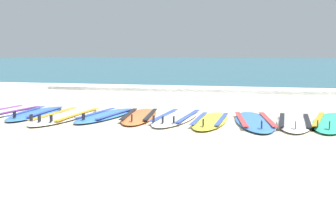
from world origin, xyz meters
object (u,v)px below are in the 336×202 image
surfboard_5 (176,117)px  surfboard_9 (333,122)px  surfboard_0 (5,112)px  surfboard_2 (66,116)px  surfboard_1 (36,113)px  surfboard_8 (294,122)px  surfboard_3 (106,115)px  surfboard_4 (140,116)px  surfboard_7 (254,121)px  surfboard_6 (210,121)px

surfboard_5 → surfboard_9: (2.65, 0.12, -0.00)m
surfboard_0 → surfboard_2: (1.35, -0.14, 0.00)m
surfboard_1 → surfboard_9: same height
surfboard_8 → surfboard_3: bearing=-179.9°
surfboard_1 → surfboard_5: (2.71, 0.14, 0.00)m
surfboard_0 → surfboard_4: size_ratio=1.02×
surfboard_2 → surfboard_3: size_ratio=1.18×
surfboard_3 → surfboard_0: bearing=-176.9°
surfboard_2 → surfboard_7: size_ratio=1.04×
surfboard_8 → surfboard_9: same height
surfboard_4 → surfboard_2: bearing=-167.2°
surfboard_5 → surfboard_7: bearing=-4.8°
surfboard_0 → surfboard_8: bearing=1.2°
surfboard_0 → surfboard_7: same height
surfboard_2 → surfboard_3: same height
surfboard_4 → surfboard_5: 0.69m
surfboard_0 → surfboard_8: same height
surfboard_0 → surfboard_2: size_ratio=0.90×
surfboard_2 → surfboard_3: (0.68, 0.24, -0.00)m
surfboard_0 → surfboard_6: bearing=-1.1°
surfboard_1 → surfboard_8: 4.75m
surfboard_2 → surfboard_8: bearing=3.6°
surfboard_7 → surfboard_9: same height
surfboard_0 → surfboard_9: bearing=2.7°
surfboard_2 → surfboard_9: 4.68m
surfboard_0 → surfboard_6: same height
surfboard_0 → surfboard_5: bearing=2.9°
surfboard_0 → surfboard_6: size_ratio=1.07×
surfboard_5 → surfboard_6: size_ratio=1.11×
surfboard_1 → surfboard_4: same height
surfboard_3 → surfboard_4: bearing=4.9°
surfboard_6 → surfboard_3: bearing=174.6°
surfboard_3 → surfboard_9: size_ratio=0.86×
surfboard_8 → surfboard_9: (0.61, 0.17, 0.00)m
surfboard_6 → surfboard_9: (2.00, 0.37, 0.00)m
surfboard_2 → surfboard_4: 1.35m
surfboard_2 → surfboard_5: same height
surfboard_0 → surfboard_3: bearing=3.1°
surfboard_6 → surfboard_8: 1.40m
surfboard_3 → surfboard_7: bearing=-1.2°
surfboard_7 → surfboard_6: bearing=-169.8°
surfboard_2 → surfboard_6: bearing=1.2°
surfboard_0 → surfboard_6: 4.01m
surfboard_2 → surfboard_9: bearing=5.2°
surfboard_1 → surfboard_7: bearing=0.3°
surfboard_6 → surfboard_7: 0.74m
surfboard_1 → surfboard_2: bearing=-13.2°
surfboard_7 → surfboard_8: size_ratio=1.10×
surfboard_3 → surfboard_9: same height
surfboard_4 → surfboard_9: size_ratio=0.89×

